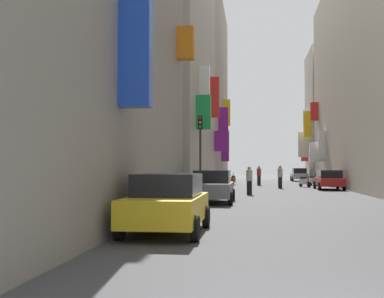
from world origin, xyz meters
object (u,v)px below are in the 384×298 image
object	(u,v)px
pedestrian_crossing	(249,180)
pedestrian_near_left	(259,176)
parked_car_grey	(212,186)
parked_car_silver	(299,174)
parked_car_yellow	(167,202)
scooter_orange	(233,180)
parked_car_red	(329,179)
traffic_light_near_corner	(200,142)
pedestrian_near_right	(280,177)
scooter_silver	(313,180)
scooter_white	(305,181)

from	to	relation	value
pedestrian_crossing	pedestrian_near_left	world-z (taller)	pedestrian_near_left
parked_car_grey	pedestrian_crossing	world-z (taller)	pedestrian_crossing
parked_car_silver	parked_car_yellow	distance (m)	46.30
scooter_orange	pedestrian_crossing	bearing A→B (deg)	-84.23
parked_car_grey	scooter_orange	distance (m)	23.07
scooter_orange	parked_car_red	bearing A→B (deg)	-50.28
scooter_orange	traffic_light_near_corner	distance (m)	19.52
parked_car_red	pedestrian_near_right	xyz separation A→B (m)	(-3.48, 1.67, 0.15)
parked_car_red	scooter_silver	distance (m)	7.49
parked_car_silver	pedestrian_crossing	bearing A→B (deg)	-101.14
parked_car_silver	pedestrian_crossing	world-z (taller)	pedestrian_crossing
pedestrian_crossing	scooter_silver	bearing A→B (deg)	69.27
scooter_orange	pedestrian_crossing	distance (m)	16.27
scooter_orange	parked_car_yellow	bearing A→B (deg)	-90.55
scooter_silver	scooter_white	size ratio (longest dim) A/B	0.96
parked_car_red	pedestrian_crossing	world-z (taller)	pedestrian_crossing
parked_car_grey	scooter_orange	bearing A→B (deg)	89.88
pedestrian_crossing	traffic_light_near_corner	world-z (taller)	traffic_light_near_corner
scooter_orange	traffic_light_near_corner	world-z (taller)	traffic_light_near_corner
pedestrian_near_right	parked_car_grey	bearing A→B (deg)	-104.23
pedestrian_crossing	scooter_orange	bearing A→B (deg)	95.77
pedestrian_crossing	pedestrian_near_right	bearing A→B (deg)	75.39
scooter_white	pedestrian_crossing	xyz separation A→B (m)	(-4.49, -11.64, 0.40)
scooter_silver	pedestrian_near_left	bearing A→B (deg)	179.34
scooter_white	pedestrian_near_right	size ratio (longest dim) A/B	1.01
parked_car_red	pedestrian_crossing	bearing A→B (deg)	-128.69
pedestrian_near_left	pedestrian_near_right	bearing A→B (deg)	-74.95
pedestrian_near_left	pedestrian_crossing	bearing A→B (deg)	-92.88
parked_car_yellow	pedestrian_near_left	xyz separation A→B (m)	(2.70, 32.27, 0.09)
parked_car_red	parked_car_grey	bearing A→B (deg)	-117.92
pedestrian_near_left	parked_car_yellow	bearing A→B (deg)	-94.78
parked_car_silver	pedestrian_near_right	bearing A→B (deg)	-99.51
pedestrian_near_left	scooter_silver	bearing A→B (deg)	-0.66
parked_car_grey	pedestrian_near_left	distance (m)	21.79
parked_car_grey	scooter_orange	xyz separation A→B (m)	(0.05, 23.06, -0.33)
parked_car_grey	pedestrian_crossing	size ratio (longest dim) A/B	2.37
parked_car_grey	scooter_silver	distance (m)	22.79
scooter_white	parked_car_red	bearing A→B (deg)	-73.39
scooter_silver	traffic_light_near_corner	world-z (taller)	traffic_light_near_corner
scooter_white	traffic_light_near_corner	distance (m)	16.61
parked_car_silver	pedestrian_near_right	world-z (taller)	pedestrian_near_right
parked_car_silver	pedestrian_near_right	xyz separation A→B (m)	(-3.23, -19.29, 0.12)
parked_car_red	parked_car_grey	xyz separation A→B (m)	(-7.48, -14.12, 0.04)
parked_car_silver	scooter_silver	xyz separation A→B (m)	(0.02, -13.48, -0.32)
parked_car_red	parked_car_silver	world-z (taller)	parked_car_silver
scooter_white	pedestrian_crossing	size ratio (longest dim) A/B	1.05
parked_car_red	parked_car_yellow	size ratio (longest dim) A/B	1.08
scooter_silver	scooter_orange	world-z (taller)	same
parked_car_silver	traffic_light_near_corner	size ratio (longest dim) A/B	0.90
scooter_white	scooter_orange	distance (m)	7.63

